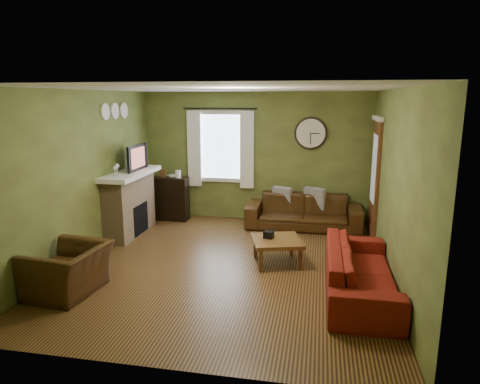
% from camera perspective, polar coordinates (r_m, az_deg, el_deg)
% --- Properties ---
extents(floor, '(4.60, 5.20, 0.00)m').
position_cam_1_polar(floor, '(6.57, -1.53, -9.69)').
color(floor, '#52361A').
rests_on(floor, ground).
extents(ceiling, '(4.60, 5.20, 0.00)m').
position_cam_1_polar(ceiling, '(6.09, -1.67, 13.62)').
color(ceiling, white).
rests_on(ceiling, ground).
extents(wall_left, '(0.00, 5.20, 2.60)m').
position_cam_1_polar(wall_left, '(7.05, -20.21, 2.08)').
color(wall_left, '#5F6C30').
rests_on(wall_left, ground).
extents(wall_right, '(0.00, 5.20, 2.60)m').
position_cam_1_polar(wall_right, '(6.14, 19.87, 0.67)').
color(wall_right, '#5F6C30').
rests_on(wall_right, ground).
extents(wall_back, '(4.60, 0.00, 2.60)m').
position_cam_1_polar(wall_back, '(8.72, 2.04, 4.69)').
color(wall_back, '#5F6C30').
rests_on(wall_back, ground).
extents(wall_front, '(4.60, 0.00, 2.60)m').
position_cam_1_polar(wall_front, '(3.78, -10.03, -5.87)').
color(wall_front, '#5F6C30').
rests_on(wall_front, ground).
extents(fireplace, '(0.40, 1.40, 1.10)m').
position_cam_1_polar(fireplace, '(8.10, -14.47, -1.71)').
color(fireplace, '#9E8367').
rests_on(fireplace, floor).
extents(firebox, '(0.04, 0.60, 0.55)m').
position_cam_1_polar(firebox, '(8.08, -13.15, -3.50)').
color(firebox, black).
rests_on(firebox, fireplace).
extents(mantel, '(0.58, 1.60, 0.08)m').
position_cam_1_polar(mantel, '(7.97, -14.50, 2.39)').
color(mantel, white).
rests_on(mantel, fireplace).
extents(tv, '(0.08, 0.60, 0.35)m').
position_cam_1_polar(tv, '(8.06, -14.01, 4.08)').
color(tv, black).
rests_on(tv, mantel).
extents(tv_screen, '(0.02, 0.62, 0.36)m').
position_cam_1_polar(tv_screen, '(8.02, -13.51, 4.46)').
color(tv_screen, '#994C3F').
rests_on(tv_screen, mantel).
extents(medallion_left, '(0.28, 0.28, 0.03)m').
position_cam_1_polar(medallion_left, '(7.64, -17.53, 10.19)').
color(medallion_left, white).
rests_on(medallion_left, wall_left).
extents(medallion_mid, '(0.28, 0.28, 0.03)m').
position_cam_1_polar(medallion_mid, '(7.95, -16.34, 10.33)').
color(medallion_mid, white).
rests_on(medallion_mid, wall_left).
extents(medallion_right, '(0.28, 0.28, 0.03)m').
position_cam_1_polar(medallion_right, '(8.26, -15.23, 10.45)').
color(medallion_right, white).
rests_on(medallion_right, wall_left).
extents(window_pane, '(1.00, 0.02, 1.30)m').
position_cam_1_polar(window_pane, '(8.81, -2.50, 6.07)').
color(window_pane, silver).
rests_on(window_pane, wall_back).
extents(curtain_rod, '(0.03, 0.03, 1.50)m').
position_cam_1_polar(curtain_rod, '(8.66, -2.70, 11.07)').
color(curtain_rod, black).
rests_on(curtain_rod, wall_back).
extents(curtain_left, '(0.28, 0.04, 1.55)m').
position_cam_1_polar(curtain_left, '(8.86, -6.13, 5.72)').
color(curtain_left, white).
rests_on(curtain_left, wall_back).
extents(curtain_right, '(0.28, 0.04, 1.55)m').
position_cam_1_polar(curtain_right, '(8.61, 0.93, 5.60)').
color(curtain_right, white).
rests_on(curtain_right, wall_back).
extents(wall_clock, '(0.64, 0.06, 0.64)m').
position_cam_1_polar(wall_clock, '(8.52, 9.41, 7.73)').
color(wall_clock, white).
rests_on(wall_clock, wall_back).
extents(door, '(0.05, 0.90, 2.10)m').
position_cam_1_polar(door, '(7.98, 17.51, 1.58)').
color(door, brown).
rests_on(door, floor).
extents(bookshelf, '(0.75, 0.32, 0.89)m').
position_cam_1_polar(bookshelf, '(8.93, -9.30, -0.87)').
color(bookshelf, black).
rests_on(bookshelf, floor).
extents(book, '(0.30, 0.30, 0.02)m').
position_cam_1_polar(book, '(8.92, -9.55, 2.50)').
color(book, brown).
rests_on(book, bookshelf).
extents(sofa_brown, '(2.20, 0.86, 0.64)m').
position_cam_1_polar(sofa_brown, '(8.38, 8.45, -2.59)').
color(sofa_brown, '#351F0C').
rests_on(sofa_brown, floor).
extents(pillow_left, '(0.40, 0.24, 0.38)m').
position_cam_1_polar(pillow_left, '(8.58, 5.69, -0.59)').
color(pillow_left, '#98999C').
rests_on(pillow_left, sofa_brown).
extents(pillow_right, '(0.43, 0.29, 0.41)m').
position_cam_1_polar(pillow_right, '(8.52, 9.93, -0.81)').
color(pillow_right, '#98999C').
rests_on(pillow_right, sofa_brown).
extents(sofa_red, '(0.84, 2.14, 0.62)m').
position_cam_1_polar(sofa_red, '(5.77, 15.75, -10.06)').
color(sofa_red, maroon).
rests_on(sofa_red, floor).
extents(armchair, '(0.90, 1.02, 0.62)m').
position_cam_1_polar(armchair, '(6.00, -21.94, -9.65)').
color(armchair, '#351F0C').
rests_on(armchair, floor).
extents(coffee_table, '(0.90, 0.90, 0.38)m').
position_cam_1_polar(coffee_table, '(6.59, 4.91, -7.86)').
color(coffee_table, brown).
rests_on(coffee_table, floor).
extents(tissue_box, '(0.16, 0.16, 0.11)m').
position_cam_1_polar(tissue_box, '(6.57, 3.85, -6.00)').
color(tissue_box, black).
rests_on(tissue_box, coffee_table).
extents(wine_glass_a, '(0.06, 0.06, 0.18)m').
position_cam_1_polar(wine_glass_a, '(7.41, -16.34, 2.59)').
color(wine_glass_a, white).
rests_on(wine_glass_a, mantel).
extents(wine_glass_b, '(0.07, 0.07, 0.21)m').
position_cam_1_polar(wine_glass_b, '(7.49, -16.05, 2.82)').
color(wine_glass_b, white).
rests_on(wine_glass_b, mantel).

